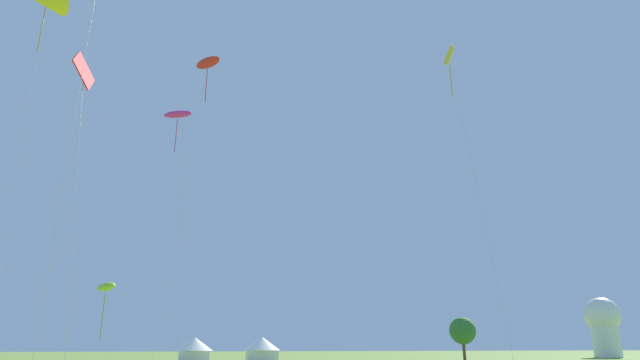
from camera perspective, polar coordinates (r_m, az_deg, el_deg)
kite_red_parafoil at (r=48.39m, az=-12.10°, el=12.30°), size 3.74×3.71×26.49m
kite_yellow_delta at (r=48.21m, az=-27.56°, el=16.99°), size 3.97×3.79×29.55m
kite_magenta_parafoil at (r=37.49m, az=-15.20°, el=6.82°), size 2.50×2.39×17.61m
kite_yellow_diamond at (r=38.87m, az=14.00°, el=12.19°), size 2.06×2.45×22.69m
kite_red_diamond at (r=21.23m, az=-24.34°, el=10.24°), size 1.40×2.18×12.54m
kite_lime_parafoil at (r=58.95m, az=-22.24°, el=-10.73°), size 3.06×3.89×8.49m
festival_tent_right at (r=75.44m, az=-13.49°, el=-17.38°), size 4.89×4.89×3.18m
festival_tent_left at (r=76.08m, az=-6.34°, el=-17.69°), size 5.02×5.02×3.27m
observatory_dome at (r=114.55m, az=28.45°, el=-13.57°), size 6.40×6.40×10.80m
tree_distant_right at (r=84.64m, az=15.25°, el=-15.55°), size 3.96×3.96×6.22m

